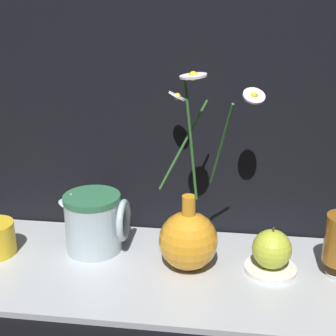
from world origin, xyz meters
name	(u,v)px	position (x,y,z in m)	size (l,w,h in m)	color
ground_plane	(160,274)	(0.00, 0.00, 0.00)	(6.00, 6.00, 0.00)	black
shelf	(160,271)	(0.00, 0.00, 0.01)	(0.90, 0.34, 0.01)	#B2B7BC
vase_with_flowers	(189,236)	(0.05, 0.02, 0.08)	(0.20, 0.17, 0.39)	orange
ceramic_pitcher	(94,220)	(-0.15, 0.06, 0.08)	(0.14, 0.12, 0.13)	silver
saucer_plate	(270,268)	(0.22, 0.02, 0.02)	(0.10, 0.10, 0.01)	white
orange_fruit	(272,249)	(0.22, 0.02, 0.06)	(0.08, 0.08, 0.08)	#B7C638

